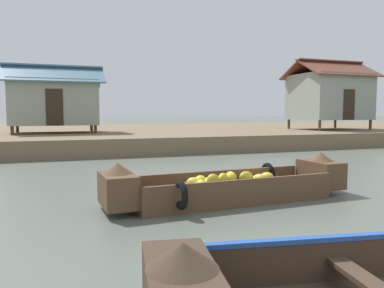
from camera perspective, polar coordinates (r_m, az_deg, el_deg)
name	(u,v)px	position (r m, az deg, el deg)	size (l,w,h in m)	color
ground_plane	(176,171)	(11.82, -2.39, -4.11)	(300.00, 300.00, 0.00)	#596056
riverbank_strip	(114,134)	(25.51, -11.71, 1.43)	(160.00, 20.00, 0.76)	#756047
banana_boat	(230,185)	(7.88, 5.75, -6.26)	(5.32, 2.09, 0.91)	brown
stilt_house_mid_left	(55,101)	(21.12, -20.08, 6.12)	(4.99, 3.33, 3.54)	#4C3826
stilt_house_mid_right	(329,96)	(25.37, 20.03, 6.84)	(4.82, 4.00, 4.32)	#4C3826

